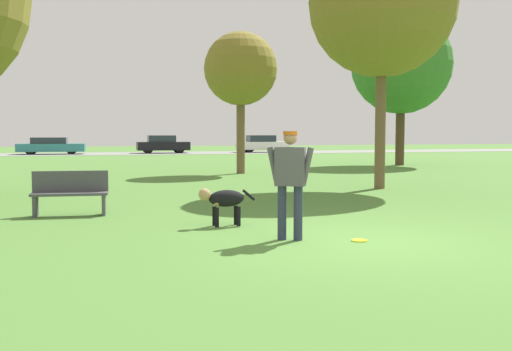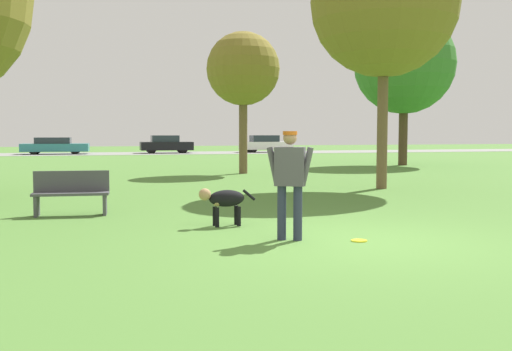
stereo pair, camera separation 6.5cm
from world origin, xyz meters
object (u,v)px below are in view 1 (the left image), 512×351
Objects in this scene: dog at (223,200)px; tree_far_right at (401,64)px; parked_car_white at (262,144)px; person at (290,176)px; tree_near_right at (382,4)px; tree_mid_center at (241,70)px; frisbee at (359,240)px; parked_car_black at (163,144)px; park_bench at (70,192)px; parked_car_teal at (51,146)px.

dog is 0.14× the size of tree_far_right.
person is at bearing -104.87° from parked_car_white.
tree_near_right is at bearing -140.08° from dog.
dog is at bearing -105.09° from tree_mid_center.
dog is at bearing 130.69° from frisbee.
dog is at bearing -127.01° from tree_far_right.
person is 0.30× the size of tree_mid_center.
tree_far_right is (10.41, 17.82, 4.78)m from frisbee.
tree_mid_center reaches higher than parked_car_black.
tree_near_right reaches higher than park_bench.
frisbee is at bearing -96.89° from tree_mid_center.
frisbee is 37.09m from parked_car_black.
frisbee is 21.19m from tree_far_right.
park_bench is (-8.16, -3.39, -4.64)m from tree_near_right.
tree_mid_center reaches higher than parked_car_teal.
parked_car_white reaches higher than dog.
dog is at bearing 140.48° from person.
person is 21.19m from tree_far_right.
park_bench is (-13.16, -33.08, -0.20)m from parked_car_white.
person reaches higher than frisbee.
parked_car_teal reaches higher than park_bench.
parked_car_white is (5.00, 29.69, -4.44)m from tree_near_right.
parked_car_black reaches higher than dog.
frisbee is (1.61, -1.87, -0.44)m from dog.
tree_far_right reaches higher than person.
park_bench is at bearing -111.35° from parked_car_white.
frisbee is at bearing -91.83° from parked_car_black.
tree_near_right is at bearing 61.17° from frisbee.
dog is 20.44m from tree_far_right.
parked_car_teal is at bearing -85.96° from dog.
tree_near_right is 1.78× the size of parked_car_white.
tree_far_right is 1.54× the size of parked_car_teal.
parked_car_black is (2.26, 36.70, -0.28)m from person.
parked_car_teal is at bearing -178.79° from parked_car_black.
tree_near_right is 7.38m from tree_mid_center.
tree_mid_center reaches higher than parked_car_white.
dog is at bearing -34.83° from park_bench.
tree_near_right is at bearing -67.86° from parked_car_teal.
tree_mid_center is at bearing -67.47° from parked_car_teal.
parked_car_black is at bearing 91.01° from tree_mid_center.
parked_car_teal is 1.17× the size of parked_car_white.
tree_mid_center is at bearing -88.79° from parked_car_black.
dog is 0.19× the size of tree_mid_center.
frisbee is at bearing -77.45° from parked_car_teal.
dog is 3.25m from park_bench.
tree_far_right is 19.66m from parked_car_white.
park_bench is at bearing -119.61° from tree_mid_center.
tree_far_right reaches higher than parked_car_white.
park_bench is (-14.55, -13.91, -4.34)m from tree_far_right.
tree_far_right is at bearing -85.51° from parked_car_white.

